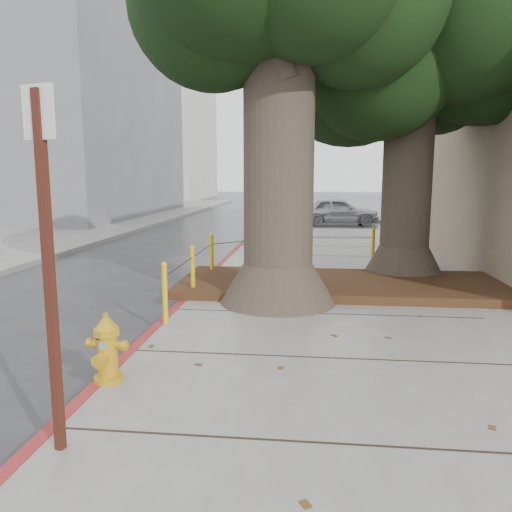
% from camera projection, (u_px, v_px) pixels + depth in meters
% --- Properties ---
extents(ground, '(140.00, 140.00, 0.00)m').
position_uv_depth(ground, '(287.00, 368.00, 6.19)').
color(ground, '#28282B').
rests_on(ground, ground).
extents(sidewalk_far, '(16.00, 20.00, 0.15)m').
position_uv_depth(sidewalk_far, '(393.00, 209.00, 34.98)').
color(sidewalk_far, slate).
rests_on(sidewalk_far, ground).
extents(curb_red, '(0.14, 26.00, 0.16)m').
position_uv_depth(curb_red, '(181.00, 306.00, 8.85)').
color(curb_red, maroon).
rests_on(curb_red, ground).
extents(planter_bed, '(6.40, 2.60, 0.16)m').
position_uv_depth(planter_bed, '(342.00, 284.00, 9.89)').
color(planter_bed, black).
rests_on(planter_bed, sidewalk_main).
extents(building_far_grey, '(12.00, 16.00, 12.00)m').
position_uv_depth(building_far_grey, '(44.00, 111.00, 28.44)').
color(building_far_grey, slate).
rests_on(building_far_grey, ground).
extents(building_far_white, '(12.00, 18.00, 15.00)m').
position_uv_depth(building_far_white, '(143.00, 125.00, 50.99)').
color(building_far_white, silver).
rests_on(building_far_white, ground).
extents(tree_far, '(4.50, 3.80, 7.17)m').
position_uv_depth(tree_far, '(429.00, 46.00, 10.34)').
color(tree_far, '#4C3F33').
rests_on(tree_far, sidewalk_main).
extents(bollard_ring, '(3.79, 5.39, 0.95)m').
position_uv_depth(bollard_ring, '(256.00, 257.00, 10.47)').
color(bollard_ring, '#EEB70D').
rests_on(bollard_ring, sidewalk_main).
extents(fire_hydrant, '(0.40, 0.37, 0.76)m').
position_uv_depth(fire_hydrant, '(107.00, 348.00, 5.36)').
color(fire_hydrant, gold).
rests_on(fire_hydrant, sidewalk_main).
extents(signpost, '(0.28, 0.09, 2.87)m').
position_uv_depth(signpost, '(48.00, 253.00, 3.82)').
color(signpost, '#471911').
rests_on(signpost, sidewalk_main).
extents(car_silver, '(3.93, 1.64, 1.33)m').
position_uv_depth(car_silver, '(338.00, 211.00, 24.30)').
color(car_silver, '#B1B1B6').
rests_on(car_silver, ground).
extents(car_red, '(3.99, 1.48, 1.30)m').
position_uv_depth(car_red, '(503.00, 213.00, 23.47)').
color(car_red, maroon).
rests_on(car_red, ground).
extents(car_dark, '(2.31, 4.78, 1.34)m').
position_uv_depth(car_dark, '(71.00, 208.00, 26.16)').
color(car_dark, black).
rests_on(car_dark, ground).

